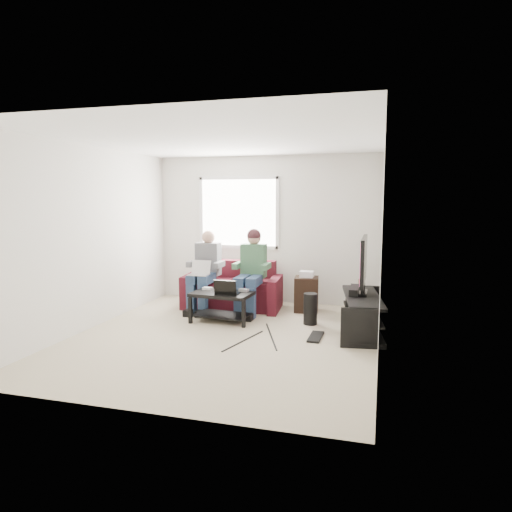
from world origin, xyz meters
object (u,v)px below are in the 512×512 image
object	(u,v)px
tv_stand	(362,315)
coffee_table	(222,300)
tv	(364,262)
end_table	(306,293)
sofa	(233,290)
subwoofer	(310,309)

from	to	relation	value
tv_stand	coffee_table	bearing A→B (deg)	-179.65
tv	end_table	bearing A→B (deg)	137.82
sofa	subwoofer	bearing A→B (deg)	-26.47
coffee_table	sofa	bearing A→B (deg)	97.68
tv_stand	subwoofer	size ratio (longest dim) A/B	3.44
tv	subwoofer	world-z (taller)	tv
sofa	tv_stand	size ratio (longest dim) A/B	1.07
sofa	subwoofer	xyz separation A→B (m)	(1.44, -0.72, -0.06)
tv_stand	end_table	world-z (taller)	end_table
coffee_table	tv_stand	bearing A→B (deg)	0.35
tv_stand	tv	xyz separation A→B (m)	(-0.00, 0.10, 0.74)
coffee_table	end_table	distance (m)	1.48
sofa	coffee_table	distance (m)	0.91
subwoofer	tv_stand	bearing A→B (deg)	-13.05
subwoofer	end_table	world-z (taller)	end_table
tv_stand	subwoofer	bearing A→B (deg)	166.95
subwoofer	sofa	bearing A→B (deg)	153.53
end_table	sofa	bearing A→B (deg)	-177.54
tv_stand	end_table	xyz separation A→B (m)	(-0.93, 0.94, 0.07)
coffee_table	tv	xyz separation A→B (m)	(2.07, 0.11, 0.64)
sofa	end_table	world-z (taller)	sofa
sofa	end_table	xyz separation A→B (m)	(1.26, 0.05, 0.00)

